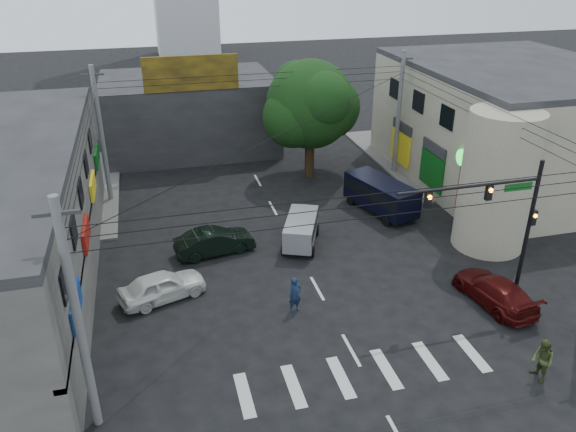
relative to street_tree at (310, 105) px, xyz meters
name	(u,v)px	position (x,y,z in m)	size (l,w,h in m)	color
ground	(329,311)	(-4.00, -17.00, -5.47)	(160.00, 160.00, 0.00)	black
sidewalk_far_right	(467,155)	(14.00, 1.00, -5.40)	(16.00, 16.00, 0.15)	#514F4C
building_right	(511,126)	(14.00, -4.00, -1.47)	(14.00, 18.00, 8.00)	gray
corner_column	(497,181)	(7.00, -13.00, -1.47)	(4.00, 4.00, 8.00)	gray
building_far	(189,113)	(-8.00, 9.00, -2.47)	(14.00, 10.00, 6.00)	#232326
billboard	(191,73)	(-8.00, 4.10, 1.83)	(7.00, 0.30, 2.60)	olive
street_tree	(310,105)	(0.00, 0.00, 0.00)	(6.40, 6.40, 8.70)	black
traffic_gantry	(501,212)	(3.82, -18.00, -0.64)	(7.10, 0.35, 7.20)	black
utility_pole_near_left	(78,321)	(-14.50, -21.50, -0.87)	(0.32, 0.32, 9.20)	#59595B
utility_pole_far_left	(102,136)	(-14.50, -1.00, -0.87)	(0.32, 0.32, 9.20)	#59595B
utility_pole_far_right	(399,114)	(6.50, -1.00, -0.87)	(0.32, 0.32, 9.20)	#59595B
dark_sedan	(215,242)	(-8.56, -10.01, -4.74)	(4.67, 2.30, 1.47)	black
white_compact	(162,286)	(-11.69, -13.91, -4.74)	(4.63, 3.00, 1.46)	silver
maroon_sedan	(494,291)	(4.00, -18.37, -4.78)	(2.61, 5.02, 1.39)	#3D0908
silver_minivan	(301,231)	(-3.54, -10.24, -4.63)	(3.01, 4.23, 1.68)	#989A9F
navy_van	(381,197)	(2.71, -7.27, -4.40)	(3.54, 5.72, 2.14)	black
traffic_officer	(295,295)	(-5.62, -16.59, -4.55)	(0.77, 0.61, 1.84)	#11213E
pedestrian_olive	(542,361)	(2.72, -23.61, -4.51)	(0.76, 0.96, 1.93)	#374520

